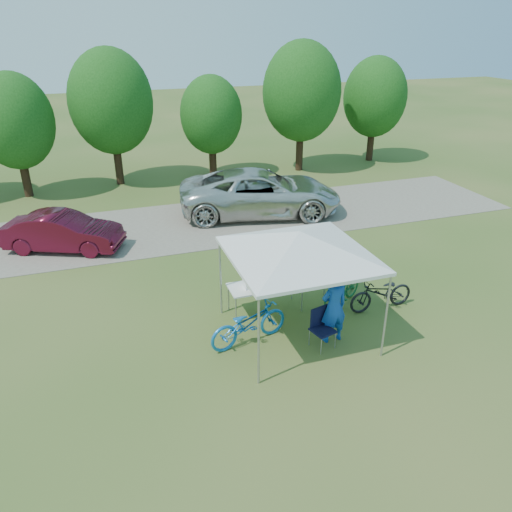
{
  "coord_description": "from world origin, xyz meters",
  "views": [
    {
      "loc": [
        -4.29,
        -9.52,
        7.02
      ],
      "look_at": [
        -0.37,
        2.0,
        1.27
      ],
      "focal_mm": 35.0,
      "sensor_mm": 36.0,
      "label": 1
    }
  ],
  "objects_px": {
    "bike_dark": "(382,293)",
    "cooler": "(253,280)",
    "folding_table": "(265,286)",
    "minivan": "(261,192)",
    "bike_green": "(342,288)",
    "folding_chair": "(321,324)",
    "cyclist": "(334,307)",
    "sedan": "(63,232)",
    "bike_blue": "(249,323)"
  },
  "relations": [
    {
      "from": "bike_dark",
      "to": "cooler",
      "type": "bearing_deg",
      "value": -107.0
    },
    {
      "from": "folding_table",
      "to": "minivan",
      "type": "xyz_separation_m",
      "value": [
        2.32,
        7.02,
        0.15
      ]
    },
    {
      "from": "bike_green",
      "to": "cooler",
      "type": "bearing_deg",
      "value": -126.35
    },
    {
      "from": "folding_chair",
      "to": "cooler",
      "type": "xyz_separation_m",
      "value": [
        -1.06,
        1.86,
        0.41
      ]
    },
    {
      "from": "cyclist",
      "to": "sedan",
      "type": "bearing_deg",
      "value": -56.76
    },
    {
      "from": "cyclist",
      "to": "bike_dark",
      "type": "relative_size",
      "value": 1.01
    },
    {
      "from": "bike_green",
      "to": "sedan",
      "type": "height_order",
      "value": "sedan"
    },
    {
      "from": "folding_chair",
      "to": "bike_blue",
      "type": "relative_size",
      "value": 0.47
    },
    {
      "from": "bike_green",
      "to": "folding_table",
      "type": "bearing_deg",
      "value": -127.63
    },
    {
      "from": "cooler",
      "to": "minivan",
      "type": "height_order",
      "value": "minivan"
    },
    {
      "from": "folding_table",
      "to": "sedan",
      "type": "bearing_deg",
      "value": 130.83
    },
    {
      "from": "cooler",
      "to": "bike_blue",
      "type": "height_order",
      "value": "cooler"
    },
    {
      "from": "cyclist",
      "to": "minivan",
      "type": "relative_size",
      "value": 0.29
    },
    {
      "from": "cyclist",
      "to": "sedan",
      "type": "distance_m",
      "value": 9.81
    },
    {
      "from": "folding_chair",
      "to": "bike_blue",
      "type": "xyz_separation_m",
      "value": [
        -1.58,
        0.63,
        -0.03
      ]
    },
    {
      "from": "cooler",
      "to": "cyclist",
      "type": "height_order",
      "value": "cyclist"
    },
    {
      "from": "folding_chair",
      "to": "sedan",
      "type": "height_order",
      "value": "sedan"
    },
    {
      "from": "bike_green",
      "to": "cyclist",
      "type": "bearing_deg",
      "value": -63.29
    },
    {
      "from": "bike_dark",
      "to": "minivan",
      "type": "height_order",
      "value": "minivan"
    },
    {
      "from": "bike_dark",
      "to": "sedan",
      "type": "bearing_deg",
      "value": -131.65
    },
    {
      "from": "folding_table",
      "to": "bike_blue",
      "type": "distance_m",
      "value": 1.51
    },
    {
      "from": "folding_table",
      "to": "bike_dark",
      "type": "distance_m",
      "value": 3.1
    },
    {
      "from": "cooler",
      "to": "bike_green",
      "type": "height_order",
      "value": "cooler"
    },
    {
      "from": "cyclist",
      "to": "bike_blue",
      "type": "bearing_deg",
      "value": -21.75
    },
    {
      "from": "bike_green",
      "to": "bike_dark",
      "type": "bearing_deg",
      "value": 28.36
    },
    {
      "from": "folding_chair",
      "to": "bike_dark",
      "type": "height_order",
      "value": "bike_dark"
    },
    {
      "from": "minivan",
      "to": "cyclist",
      "type": "bearing_deg",
      "value": -175.25
    },
    {
      "from": "folding_table",
      "to": "cyclist",
      "type": "xyz_separation_m",
      "value": [
        1.07,
        -1.79,
        0.18
      ]
    },
    {
      "from": "sedan",
      "to": "minivan",
      "type": "bearing_deg",
      "value": -57.88
    },
    {
      "from": "sedan",
      "to": "cooler",
      "type": "bearing_deg",
      "value": -117.93
    },
    {
      "from": "bike_dark",
      "to": "folding_chair",
      "type": "bearing_deg",
      "value": -68.43
    },
    {
      "from": "bike_blue",
      "to": "cooler",
      "type": "bearing_deg",
      "value": -36.61
    },
    {
      "from": "folding_table",
      "to": "cooler",
      "type": "height_order",
      "value": "cooler"
    },
    {
      "from": "cooler",
      "to": "bike_blue",
      "type": "distance_m",
      "value": 1.41
    },
    {
      "from": "cyclist",
      "to": "minivan",
      "type": "xyz_separation_m",
      "value": [
        1.25,
        8.82,
        -0.03
      ]
    },
    {
      "from": "bike_green",
      "to": "bike_dark",
      "type": "relative_size",
      "value": 0.89
    },
    {
      "from": "cooler",
      "to": "folding_table",
      "type": "bearing_deg",
      "value": 0.0
    },
    {
      "from": "cooler",
      "to": "cyclist",
      "type": "distance_m",
      "value": 2.28
    },
    {
      "from": "minivan",
      "to": "sedan",
      "type": "xyz_separation_m",
      "value": [
        -7.38,
        -1.16,
        -0.24
      ]
    },
    {
      "from": "folding_table",
      "to": "bike_blue",
      "type": "xyz_separation_m",
      "value": [
        -0.86,
        -1.23,
        -0.21
      ]
    },
    {
      "from": "minivan",
      "to": "folding_table",
      "type": "bearing_deg",
      "value": 174.53
    },
    {
      "from": "bike_blue",
      "to": "bike_dark",
      "type": "bearing_deg",
      "value": -98.83
    },
    {
      "from": "bike_blue",
      "to": "cyclist",
      "type": "bearing_deg",
      "value": -119.78
    },
    {
      "from": "bike_dark",
      "to": "sedan",
      "type": "height_order",
      "value": "sedan"
    },
    {
      "from": "folding_table",
      "to": "bike_blue",
      "type": "relative_size",
      "value": 0.95
    },
    {
      "from": "bike_green",
      "to": "bike_dark",
      "type": "height_order",
      "value": "bike_green"
    },
    {
      "from": "bike_blue",
      "to": "bike_dark",
      "type": "distance_m",
      "value": 3.83
    },
    {
      "from": "cyclist",
      "to": "minivan",
      "type": "bearing_deg",
      "value": -103.55
    },
    {
      "from": "minivan",
      "to": "sedan",
      "type": "relative_size",
      "value": 1.63
    },
    {
      "from": "bike_dark",
      "to": "cyclist",
      "type": "bearing_deg",
      "value": -66.49
    }
  ]
}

